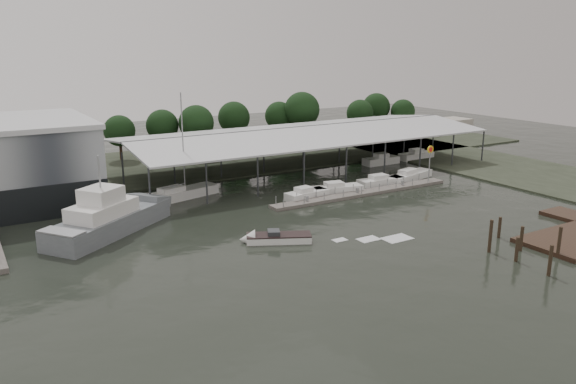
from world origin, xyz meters
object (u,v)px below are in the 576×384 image
shell_fuel_sign (430,157)px  grey_trawler (110,218)px  white_sailboat (181,193)px  speedboat_underway (273,238)px

shell_fuel_sign → grey_trawler: (-44.97, 1.67, -2.35)m
grey_trawler → white_sailboat: white_sailboat is taller
shell_fuel_sign → white_sailboat: size_ratio=0.40×
shell_fuel_sign → white_sailboat: (-33.58, 10.84, -3.27)m
speedboat_underway → shell_fuel_sign: bearing=-135.8°
white_sailboat → speedboat_underway: bearing=-99.5°
speedboat_underway → grey_trawler: bearing=-14.5°
speedboat_underway → white_sailboat: bearing=-58.1°
shell_fuel_sign → white_sailboat: bearing=162.1°
grey_trawler → speedboat_underway: 17.72m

